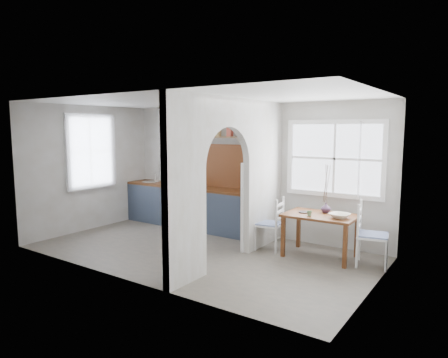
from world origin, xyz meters
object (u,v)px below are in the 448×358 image
Objects in this scene: dining_table at (320,236)px; vase at (326,208)px; chair_right at (373,235)px; kettle at (255,187)px; chair_left at (269,223)px.

vase is (0.02, 0.19, 0.44)m from dining_table.
kettle reaches higher than chair_right.
kettle is at bearing 71.59° from chair_right.
dining_table is 0.91m from chair_left.
dining_table is 6.89× the size of vase.
vase is at bearing 68.78° from chair_right.
chair_right reaches higher than dining_table.
kettle reaches higher than vase.
chair_right is 2.36m from kettle.
chair_left reaches higher than vase.
dining_table is 0.85m from chair_right.
dining_table is at bearing -95.83° from vase.
kettle is 1.43× the size of vase.
chair_right is at bearing -6.94° from kettle.
chair_left is 0.89m from kettle.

